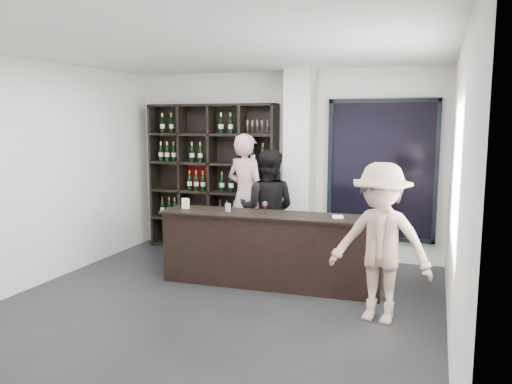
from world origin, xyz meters
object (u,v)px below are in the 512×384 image
at_px(taster_pink, 246,195).
at_px(taster_black, 267,209).
at_px(customer, 380,243).
at_px(tasting_counter, 271,250).
at_px(wine_shelf, 212,178).

xyz_separation_m(taster_pink, taster_black, (0.54, -0.55, -0.10)).
bearing_deg(taster_black, customer, 133.86).
bearing_deg(tasting_counter, wine_shelf, 133.13).
relative_size(taster_black, customer, 1.01).
relative_size(taster_pink, customer, 1.14).
distance_m(tasting_counter, taster_pink, 1.63).
bearing_deg(wine_shelf, taster_pink, -14.11).
height_order(wine_shelf, taster_pink, wine_shelf).
bearing_deg(customer, taster_black, 151.57).
distance_m(tasting_counter, customer, 1.65).
bearing_deg(tasting_counter, taster_pink, 120.43).
height_order(wine_shelf, customer, wine_shelf).
height_order(tasting_counter, customer, customer).
distance_m(taster_black, customer, 2.27).
xyz_separation_m(wine_shelf, tasting_counter, (1.50, -1.47, -0.72)).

